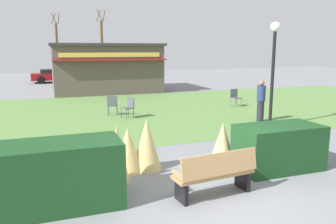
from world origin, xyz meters
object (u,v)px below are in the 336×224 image
(cafe_chair_west, at_px, (235,96))
(tree_left_bg, at_px, (102,48))
(cafe_chair_east, at_px, (129,106))
(lamppost_mid, at_px, (273,62))
(cafe_chair_center, at_px, (112,104))
(park_bench, at_px, (215,174))
(parked_car_west_slot, at_px, (56,75))
(food_kiosk, at_px, (105,68))
(trash_bin, at_px, (35,174))
(person_strolling, at_px, (261,101))
(tree_right_bg, at_px, (57,48))

(cafe_chair_west, xyz_separation_m, tree_left_bg, (-3.67, 19.98, 2.50))
(cafe_chair_east, height_order, tree_left_bg, tree_left_bg)
(lamppost_mid, height_order, cafe_chair_center, lamppost_mid)
(cafe_chair_east, relative_size, cafe_chair_center, 1.00)
(lamppost_mid, relative_size, cafe_chair_center, 4.37)
(lamppost_mid, distance_m, tree_left_bg, 24.67)
(park_bench, distance_m, parked_car_west_slot, 25.95)
(park_bench, xyz_separation_m, lamppost_mid, (4.83, 4.79, 1.98))
(food_kiosk, xyz_separation_m, tree_left_bg, (1.55, 11.31, 1.37))
(park_bench, distance_m, cafe_chair_center, 9.04)
(park_bench, relative_size, food_kiosk, 0.24)
(trash_bin, distance_m, cafe_chair_east, 7.86)
(lamppost_mid, bearing_deg, trash_bin, -156.57)
(trash_bin, xyz_separation_m, cafe_chair_center, (2.99, 7.80, 0.07))
(cafe_chair_west, bearing_deg, parked_car_west_slot, 116.97)
(park_bench, xyz_separation_m, cafe_chair_center, (-0.39, 9.03, 0.05))
(person_strolling, bearing_deg, food_kiosk, 138.12)
(lamppost_mid, xyz_separation_m, person_strolling, (0.22, 0.95, -1.60))
(food_kiosk, relative_size, person_strolling, 4.33)
(tree_right_bg, bearing_deg, parked_car_west_slot, -93.79)
(tree_right_bg, bearing_deg, cafe_chair_east, -85.27)
(lamppost_mid, bearing_deg, parked_car_west_slot, 108.88)
(tree_right_bg, bearing_deg, lamppost_mid, -76.63)
(cafe_chair_west, bearing_deg, tree_right_bg, 108.45)
(parked_car_west_slot, relative_size, tree_right_bg, 0.64)
(park_bench, relative_size, cafe_chair_west, 1.96)
(tree_left_bg, bearing_deg, park_bench, -94.58)
(cafe_chair_center, xyz_separation_m, parked_car_west_slot, (-1.97, 16.80, 0.12))
(tree_left_bg, bearing_deg, food_kiosk, -97.79)
(lamppost_mid, height_order, tree_left_bg, tree_left_bg)
(parked_car_west_slot, bearing_deg, tree_left_bg, 36.55)
(lamppost_mid, xyz_separation_m, cafe_chair_center, (-5.23, 4.24, -1.93))
(cafe_chair_west, bearing_deg, tree_left_bg, 100.42)
(person_strolling, relative_size, tree_right_bg, 0.25)
(person_strolling, bearing_deg, parked_car_west_slot, 139.28)
(park_bench, distance_m, tree_right_bg, 33.21)
(cafe_chair_east, xyz_separation_m, parked_car_west_slot, (-2.53, 17.60, 0.12))
(food_kiosk, bearing_deg, tree_left_bg, 82.21)
(cafe_chair_center, bearing_deg, tree_right_bg, 93.56)
(cafe_chair_east, distance_m, tree_right_bg, 25.02)
(person_strolling, distance_m, tree_right_bg, 28.26)
(lamppost_mid, bearing_deg, tree_right_bg, 103.37)
(cafe_chair_east, relative_size, parked_car_west_slot, 0.21)
(tree_right_bg, bearing_deg, food_kiosk, -79.86)
(food_kiosk, bearing_deg, park_bench, -92.55)
(person_strolling, distance_m, tree_left_bg, 23.84)
(lamppost_mid, distance_m, tree_right_bg, 29.06)
(cafe_chair_west, height_order, tree_right_bg, tree_right_bg)
(food_kiosk, distance_m, person_strolling, 13.02)
(trash_bin, bearing_deg, person_strolling, 28.14)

